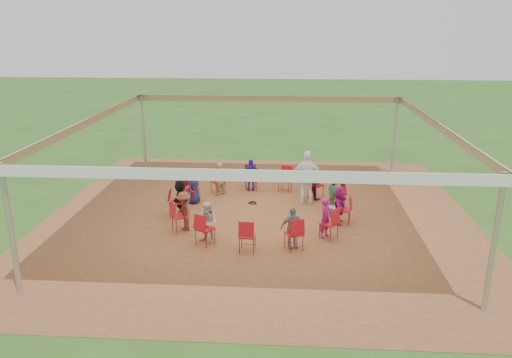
# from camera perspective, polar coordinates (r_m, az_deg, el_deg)

# --- Properties ---
(ground) EXTENTS (80.00, 80.00, 0.00)m
(ground) POSITION_cam_1_polar(r_m,az_deg,el_deg) (15.53, 0.39, -4.23)
(ground) COLOR #285019
(ground) RESTS_ON ground
(dirt_patch) EXTENTS (13.00, 13.00, 0.00)m
(dirt_patch) POSITION_cam_1_polar(r_m,az_deg,el_deg) (15.52, 0.39, -4.21)
(dirt_patch) COLOR brown
(dirt_patch) RESTS_ON ground
(tent) EXTENTS (10.33, 10.33, 3.00)m
(tent) POSITION_cam_1_polar(r_m,az_deg,el_deg) (14.82, 0.41, 4.33)
(tent) COLOR #B2B2B7
(tent) RESTS_ON ground
(chair_0) EXTENTS (0.51, 0.49, 0.90)m
(chair_0) POSITION_cam_1_polar(r_m,az_deg,el_deg) (15.00, 9.95, -3.46)
(chair_0) COLOR #AE0E18
(chair_0) RESTS_ON ground
(chair_1) EXTENTS (0.54, 0.53, 0.90)m
(chair_1) POSITION_cam_1_polar(r_m,az_deg,el_deg) (16.13, 9.27, -1.91)
(chair_1) COLOR #AE0E18
(chair_1) RESTS_ON ground
(chair_2) EXTENTS (0.61, 0.61, 0.90)m
(chair_2) POSITION_cam_1_polar(r_m,az_deg,el_deg) (17.08, 6.85, -0.72)
(chair_2) COLOR #AE0E18
(chair_2) RESTS_ON ground
(chair_3) EXTENTS (0.53, 0.55, 0.90)m
(chair_3) POSITION_cam_1_polar(r_m,az_deg,el_deg) (17.66, 3.36, -0.01)
(chair_3) COLOR #AE0E18
(chair_3) RESTS_ON ground
(chair_4) EXTENTS (0.49, 0.51, 0.90)m
(chair_4) POSITION_cam_1_polar(r_m,az_deg,el_deg) (17.78, -0.58, 0.14)
(chair_4) COLOR #AE0E18
(chair_4) RESTS_ON ground
(chair_5) EXTENTS (0.60, 0.61, 0.90)m
(chair_5) POSITION_cam_1_polar(r_m,az_deg,el_deg) (17.42, -4.38, -0.27)
(chair_5) COLOR #AE0E18
(chair_5) RESTS_ON ground
(chair_6) EXTENTS (0.57, 0.56, 0.90)m
(chair_6) POSITION_cam_1_polar(r_m,az_deg,el_deg) (16.65, -7.42, -1.22)
(chair_6) COLOR #AE0E18
(chair_6) RESTS_ON ground
(chair_7) EXTENTS (0.46, 0.45, 0.90)m
(chair_7) POSITION_cam_1_polar(r_m,az_deg,el_deg) (15.58, -9.07, -2.61)
(chair_7) COLOR #AE0E18
(chair_7) RESTS_ON ground
(chair_8) EXTENTS (0.59, 0.59, 0.90)m
(chair_8) POSITION_cam_1_polar(r_m,az_deg,el_deg) (14.44, -8.67, -4.23)
(chair_8) COLOR #AE0E18
(chair_8) RESTS_ON ground
(chair_9) EXTENTS (0.59, 0.59, 0.90)m
(chair_9) POSITION_cam_1_polar(r_m,az_deg,el_deg) (13.49, -5.84, -5.70)
(chair_9) COLOR #AE0E18
(chair_9) RESTS_ON ground
(chair_10) EXTENTS (0.45, 0.47, 0.90)m
(chair_10) POSITION_cam_1_polar(r_m,az_deg,el_deg) (13.01, -0.99, -6.50)
(chair_10) COLOR #AE0E18
(chair_10) RESTS_ON ground
(chair_11) EXTENTS (0.56, 0.57, 0.90)m
(chair_11) POSITION_cam_1_polar(r_m,az_deg,el_deg) (13.17, 4.35, -6.24)
(chair_11) COLOR #AE0E18
(chair_11) RESTS_ON ground
(chair_12) EXTENTS (0.61, 0.60, 0.90)m
(chair_12) POSITION_cam_1_polar(r_m,az_deg,el_deg) (13.91, 8.33, -5.06)
(chair_12) COLOR #AE0E18
(chair_12) RESTS_ON ground
(person_seated_0) EXTENTS (0.59, 1.12, 1.15)m
(person_seated_0) POSITION_cam_1_polar(r_m,az_deg,el_deg) (14.96, 9.52, -2.95)
(person_seated_0) COLOR #941469
(person_seated_0) RESTS_ON ground
(person_seated_1) EXTENTS (0.57, 0.82, 1.15)m
(person_seated_1) POSITION_cam_1_polar(r_m,az_deg,el_deg) (16.05, 8.90, -1.50)
(person_seated_1) COLOR #244A32
(person_seated_1) RESTS_ON ground
(person_seated_2) EXTENTS (0.62, 0.62, 1.15)m
(person_seated_2) POSITION_cam_1_polar(r_m,az_deg,el_deg) (16.95, 6.59, -0.38)
(person_seated_2) COLOR #390813
(person_seated_2) RESTS_ON ground
(person_seated_3) EXTENTS (0.73, 0.46, 1.15)m
(person_seated_3) POSITION_cam_1_polar(r_m,az_deg,el_deg) (17.63, -0.54, 0.44)
(person_seated_3) COLOR #1C1A97
(person_seated_3) RESTS_ON ground
(person_seated_4) EXTENTS (0.50, 0.48, 1.15)m
(person_seated_4) POSITION_cam_1_polar(r_m,az_deg,el_deg) (17.28, -4.19, 0.05)
(person_seated_4) COLOR #8D7758
(person_seated_4) RESTS_ON ground
(person_seated_5) EXTENTS (0.52, 0.64, 1.15)m
(person_seated_5) POSITION_cam_1_polar(r_m,az_deg,el_deg) (16.54, -7.10, -0.85)
(person_seated_5) COLOR #1B1C42
(person_seated_5) RESTS_ON ground
(person_seated_6) EXTENTS (0.46, 1.09, 1.15)m
(person_seated_6) POSITION_cam_1_polar(r_m,az_deg,el_deg) (15.52, -8.66, -2.15)
(person_seated_6) COLOR black
(person_seated_6) RESTS_ON ground
(person_seated_7) EXTENTS (0.70, 0.83, 1.15)m
(person_seated_7) POSITION_cam_1_polar(r_m,az_deg,el_deg) (14.42, -8.24, -3.67)
(person_seated_7) COLOR brown
(person_seated_7) RESTS_ON ground
(person_seated_8) EXTENTS (0.65, 0.57, 1.15)m
(person_seated_8) POSITION_cam_1_polar(r_m,az_deg,el_deg) (13.52, -5.53, -5.03)
(person_seated_8) COLOR beige
(person_seated_8) RESTS_ON ground
(person_seated_9) EXTENTS (0.76, 0.59, 1.15)m
(person_seated_9) POSITION_cam_1_polar(r_m,az_deg,el_deg) (13.22, 4.15, -5.53)
(person_seated_9) COLOR gray
(person_seated_9) RESTS_ON ground
(person_seated_10) EXTENTS (0.48, 0.50, 1.15)m
(person_seated_10) POSITION_cam_1_polar(r_m,az_deg,el_deg) (13.93, 7.94, -4.44)
(person_seated_10) COLOR #941469
(person_seated_10) RESTS_ON ground
(standing_person) EXTENTS (1.07, 0.59, 1.79)m
(standing_person) POSITION_cam_1_polar(r_m,az_deg,el_deg) (16.39, 5.90, 0.18)
(standing_person) COLOR white
(standing_person) RESTS_ON ground
(cable_coil) EXTENTS (0.29, 0.29, 0.03)m
(cable_coil) POSITION_cam_1_polar(r_m,az_deg,el_deg) (16.55, -0.39, -2.76)
(cable_coil) COLOR black
(cable_coil) RESTS_ON ground
(laptop) EXTENTS (0.28, 0.33, 0.20)m
(laptop) POSITION_cam_1_polar(r_m,az_deg,el_deg) (14.98, 8.88, -3.02)
(laptop) COLOR #B7B7BC
(laptop) RESTS_ON ground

